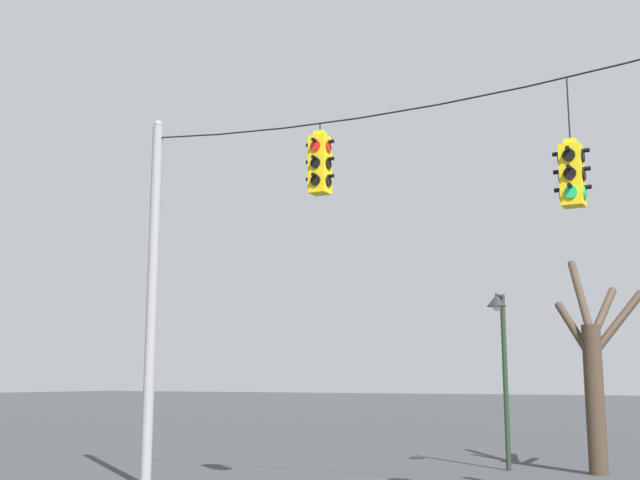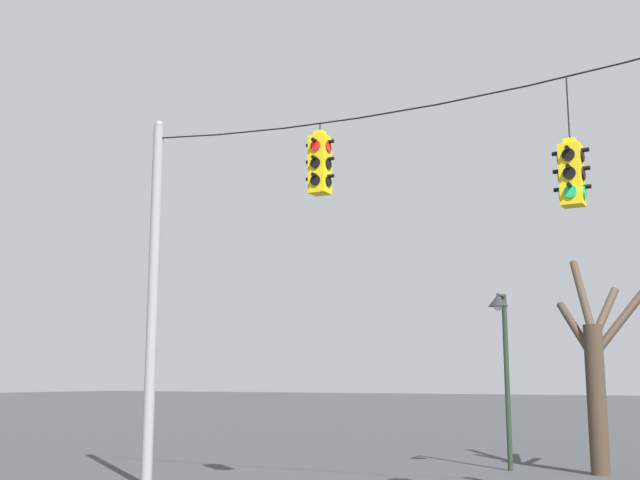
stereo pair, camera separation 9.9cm
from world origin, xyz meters
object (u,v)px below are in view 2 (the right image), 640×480
(traffic_light_near_right_pole, at_px, (572,174))
(traffic_light_over_intersection, at_px, (320,164))
(utility_pole_left, at_px, (153,297))
(street_lamp, at_px, (502,338))
(bare_tree, at_px, (596,368))

(traffic_light_near_right_pole, bearing_deg, traffic_light_over_intersection, 180.00)
(utility_pole_left, bearing_deg, traffic_light_near_right_pole, -0.00)
(utility_pole_left, height_order, traffic_light_near_right_pole, utility_pole_left)
(traffic_light_over_intersection, bearing_deg, street_lamp, 74.38)
(traffic_light_near_right_pole, distance_m, bare_tree, 7.25)
(utility_pole_left, height_order, traffic_light_over_intersection, utility_pole_left)
(bare_tree, bearing_deg, street_lamp, -162.54)
(utility_pole_left, relative_size, bare_tree, 1.48)
(traffic_light_over_intersection, xyz_separation_m, bare_tree, (3.63, 6.55, -3.75))
(utility_pole_left, height_order, street_lamp, utility_pole_left)
(traffic_light_over_intersection, distance_m, traffic_light_near_right_pole, 4.65)
(traffic_light_near_right_pole, relative_size, street_lamp, 0.52)
(traffic_light_over_intersection, xyz_separation_m, street_lamp, (1.66, 5.93, -3.03))
(bare_tree, bearing_deg, traffic_light_over_intersection, -119.01)
(traffic_light_over_intersection, bearing_deg, bare_tree, 60.99)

